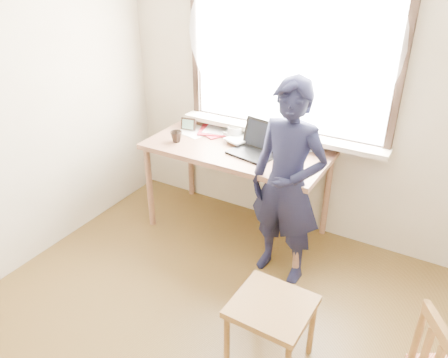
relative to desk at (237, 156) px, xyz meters
The scene contains 12 objects.
room_shell 1.74m from the desk, 72.68° to the right, with size 3.52×4.02×2.61m.
desk is the anchor object (origin of this frame).
laptop 0.24m from the desk, ahead, with size 0.43×0.37×0.25m.
mug_white 0.24m from the desk, 124.95° to the left, with size 0.13×0.13×0.11m, color white.
mug_dark 0.56m from the desk, 161.60° to the right, with size 0.10×0.10×0.10m, color black.
mouse 0.48m from the desk, 12.42° to the right, with size 0.09×0.06×0.04m, color black.
desk_clutter 0.38m from the desk, 151.02° to the left, with size 0.89×0.45×0.05m.
book_a 0.50m from the desk, 155.59° to the left, with size 0.21×0.28×0.03m, color white.
book_b 0.46m from the desk, 32.86° to the left, with size 0.18×0.25×0.02m, color white.
picture_frame 0.60m from the desk, behind, with size 0.14×0.04×0.11m.
work_chair 1.52m from the desk, 53.37° to the right, with size 0.47×0.45×0.47m.
person 0.70m from the desk, 29.65° to the right, with size 0.58×0.38×1.59m, color black.
Camera 1 is at (1.13, -1.37, 2.35)m, focal length 35.00 mm.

